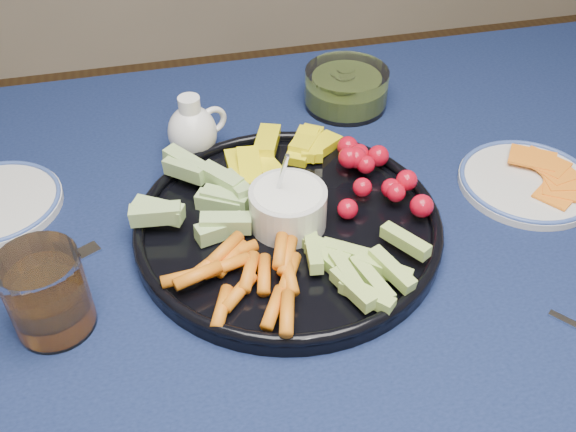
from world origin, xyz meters
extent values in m
cube|color=#452C17|center=(0.00, 0.00, 0.72)|extent=(1.60, 1.00, 0.04)
cube|color=#0D1737|center=(0.00, 0.00, 0.74)|extent=(1.66, 1.06, 0.01)
cube|color=#0D1737|center=(0.00, 0.53, 0.60)|extent=(1.66, 0.01, 0.30)
cylinder|color=black|center=(-0.09, 0.06, 0.75)|extent=(0.39, 0.39, 0.02)
torus|color=black|center=(-0.09, 0.06, 0.77)|extent=(0.39, 0.39, 0.02)
cylinder|color=silver|center=(-0.09, 0.06, 0.79)|extent=(0.10, 0.10, 0.05)
cylinder|color=white|center=(-0.09, 0.06, 0.81)|extent=(0.08, 0.08, 0.01)
cylinder|color=white|center=(-0.18, 0.25, 0.75)|extent=(0.05, 0.05, 0.01)
ellipsoid|color=white|center=(-0.18, 0.25, 0.79)|extent=(0.07, 0.07, 0.08)
cylinder|color=white|center=(-0.18, 0.25, 0.83)|extent=(0.03, 0.03, 0.03)
torus|color=white|center=(-0.15, 0.27, 0.80)|extent=(0.05, 0.02, 0.04)
torus|color=#38529F|center=(-0.18, 0.25, 0.82)|extent=(0.04, 0.04, 0.00)
cylinder|color=silver|center=(0.08, 0.34, 0.78)|extent=(0.14, 0.14, 0.06)
cylinder|color=#546D1F|center=(0.08, 0.34, 0.77)|extent=(0.11, 0.11, 0.03)
cylinder|color=silver|center=(0.26, 0.07, 0.75)|extent=(0.19, 0.19, 0.01)
torus|color=#38529F|center=(0.26, 0.07, 0.76)|extent=(0.19, 0.19, 0.01)
cylinder|color=silver|center=(-0.38, -0.03, 0.80)|extent=(0.09, 0.09, 0.10)
cylinder|color=orange|center=(-0.38, -0.03, 0.77)|extent=(0.08, 0.08, 0.05)
cube|color=silver|center=(-0.41, 0.05, 0.75)|extent=(0.12, 0.07, 0.00)
cube|color=silver|center=(-0.34, 0.08, 0.75)|extent=(0.04, 0.03, 0.00)
camera|label=1|loc=(-0.23, -0.54, 1.32)|focal=40.00mm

